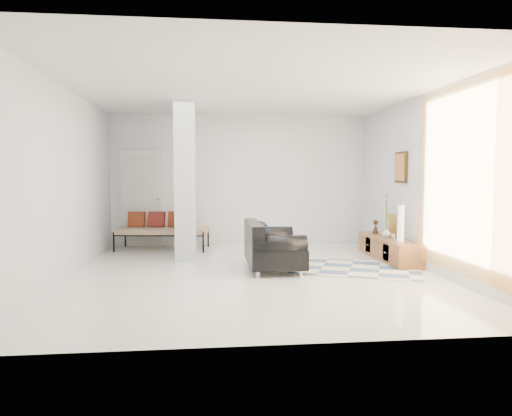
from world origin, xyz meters
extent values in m
plane|color=white|center=(0.00, 0.00, 0.00)|extent=(6.00, 6.00, 0.00)
plane|color=white|center=(0.00, 0.00, 2.80)|extent=(6.00, 6.00, 0.00)
plane|color=silver|center=(0.00, 3.00, 1.40)|extent=(6.00, 0.00, 6.00)
plane|color=silver|center=(0.00, -3.00, 1.40)|extent=(6.00, 0.00, 6.00)
plane|color=silver|center=(-2.75, 0.00, 1.40)|extent=(0.00, 6.00, 6.00)
plane|color=silver|center=(2.75, 0.00, 1.40)|extent=(0.00, 6.00, 6.00)
cube|color=silver|center=(-1.10, 1.60, 1.40)|extent=(0.35, 1.20, 2.80)
cube|color=white|center=(-2.10, 2.96, 1.02)|extent=(0.85, 0.06, 2.04)
plane|color=#FFAD43|center=(2.67, -1.15, 1.45)|extent=(0.00, 2.55, 2.55)
cube|color=#3A2510|center=(2.72, 0.90, 1.65)|extent=(0.04, 0.45, 0.55)
cube|color=brown|center=(2.52, 0.90, 0.20)|extent=(0.45, 1.95, 0.40)
cube|color=#3A2510|center=(2.30, 0.47, 0.20)|extent=(0.02, 0.26, 0.28)
cube|color=#3A2510|center=(2.30, 1.33, 0.20)|extent=(0.02, 0.26, 0.28)
cube|color=gold|center=(2.70, 1.17, 0.60)|extent=(0.09, 0.32, 0.40)
cube|color=silver|center=(2.42, 0.47, 0.46)|extent=(0.04, 0.10, 0.12)
cylinder|color=silver|center=(0.03, -0.29, 0.05)|extent=(0.05, 0.05, 0.10)
cylinder|color=silver|center=(0.03, 0.88, 0.05)|extent=(0.05, 0.05, 0.10)
cylinder|color=silver|center=(0.68, -0.29, 0.05)|extent=(0.05, 0.05, 0.10)
cylinder|color=silver|center=(0.67, 0.88, 0.05)|extent=(0.05, 0.05, 0.10)
cube|color=black|center=(0.35, 0.30, 0.25)|extent=(0.85, 1.41, 0.30)
cube|color=black|center=(0.03, 0.30, 0.58)|extent=(0.20, 1.41, 0.36)
cylinder|color=black|center=(0.36, -0.29, 0.48)|extent=(0.80, 0.28, 0.28)
cylinder|color=black|center=(0.35, 0.88, 0.48)|extent=(0.80, 0.28, 0.28)
cube|color=black|center=(0.15, 0.30, 0.60)|extent=(0.14, 0.52, 0.31)
cylinder|color=black|center=(-2.54, 2.20, 0.20)|extent=(0.04, 0.04, 0.40)
cylinder|color=black|center=(-0.79, 1.97, 0.20)|extent=(0.04, 0.04, 0.40)
cylinder|color=black|center=(-2.45, 2.93, 0.20)|extent=(0.04, 0.04, 0.40)
cylinder|color=black|center=(-0.70, 2.70, 0.20)|extent=(0.04, 0.04, 0.40)
cube|color=beige|center=(-1.62, 2.45, 0.38)|extent=(1.87, 0.98, 0.12)
cube|color=maroon|center=(-2.17, 2.67, 0.60)|extent=(0.36, 0.21, 0.33)
cube|color=maroon|center=(-1.76, 2.62, 0.60)|extent=(0.36, 0.21, 0.33)
cube|color=maroon|center=(-1.34, 2.56, 0.60)|extent=(0.36, 0.21, 0.33)
cube|color=beige|center=(1.60, 0.20, 0.01)|extent=(2.56, 2.17, 0.01)
cylinder|color=silver|center=(2.50, 0.35, 0.71)|extent=(0.11, 0.11, 0.61)
imported|color=silver|center=(2.47, 0.90, 0.48)|extent=(0.18, 0.18, 0.17)
camera|label=1|loc=(-0.69, -6.91, 1.50)|focal=32.00mm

